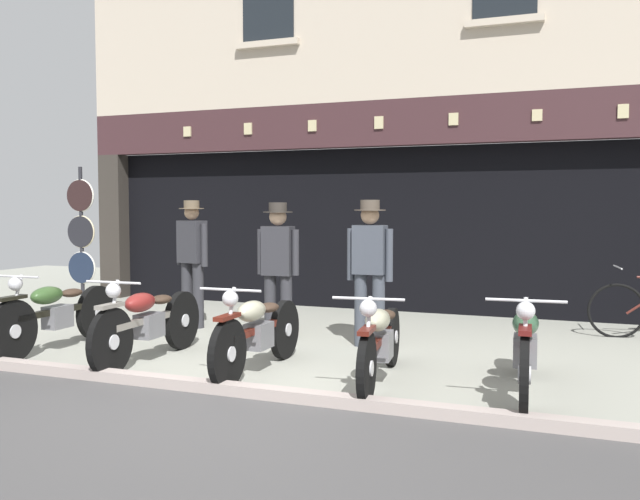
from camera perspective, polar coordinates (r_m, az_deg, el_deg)
name	(u,v)px	position (r m, az deg, el deg)	size (l,w,h in m)	color
ground	(154,435)	(5.39, -13.76, -14.79)	(22.68, 22.00, 0.18)	#97988B
shop_facade	(410,199)	(12.50, 7.57, 4.28)	(10.98, 4.42, 6.86)	black
motorcycle_left	(56,313)	(8.46, -21.19, -4.93)	(0.62, 2.05, 0.93)	black
motorcycle_center_left	(148,321)	(7.55, -14.18, -5.81)	(0.62, 2.03, 0.94)	black
motorcycle_center	(258,331)	(6.87, -5.24, -6.74)	(0.62, 1.96, 0.92)	black
motorcycle_center_right	(380,340)	(6.46, 5.06, -7.49)	(0.62, 2.04, 0.89)	black
motorcycle_right	(525,346)	(6.32, 16.79, -7.66)	(0.62, 2.09, 0.94)	black
salesman_left	(192,257)	(9.52, -10.64, -0.56)	(0.55, 0.34, 1.75)	#2D2D33
shopkeeper_center	(278,262)	(8.59, -3.53, -1.03)	(0.56, 0.37, 1.71)	#2D2D33
salesman_right	(370,265)	(8.06, 4.18, -1.22)	(0.56, 0.37, 1.74)	#3D424C
tyre_sign_pole	(81,233)	(11.42, -19.36, 1.37)	(0.52, 0.06, 2.29)	#232328
advert_board_near	(482,200)	(10.67, 13.40, 4.08)	(0.74, 0.03, 0.99)	silver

